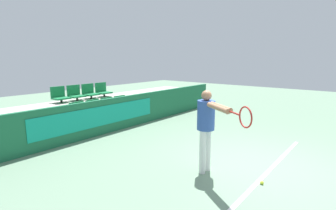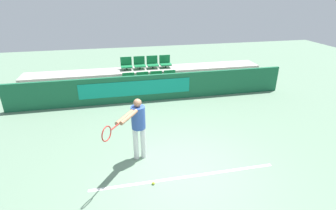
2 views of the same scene
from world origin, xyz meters
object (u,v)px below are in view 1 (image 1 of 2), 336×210
stadium_chair_2 (109,107)px  stadium_chair_0 (79,112)px  tennis_player (208,122)px  stadium_chair_3 (122,104)px  stadium_chair_6 (90,92)px  stadium_chair_1 (95,109)px  stadium_chair_7 (103,91)px  stadium_chair_5 (76,94)px  tennis_ball (262,183)px  stadium_chair_4 (60,96)px

stadium_chair_2 → stadium_chair_0: bearing=180.0°
tennis_player → stadium_chair_0: bearing=122.4°
stadium_chair_3 → stadium_chair_6: stadium_chair_6 is taller
stadium_chair_1 → stadium_chair_3: (1.14, 0.00, 0.00)m
stadium_chair_0 → stadium_chair_1: size_ratio=1.00×
stadium_chair_7 → tennis_player: size_ratio=0.32×
stadium_chair_0 → stadium_chair_2: size_ratio=1.00×
stadium_chair_2 → stadium_chair_5: stadium_chair_5 is taller
stadium_chair_1 → tennis_ball: 5.58m
stadium_chair_4 → stadium_chair_6: (1.14, 0.00, 0.00)m
stadium_chair_5 → stadium_chair_7: (1.14, 0.00, 0.00)m
stadium_chair_0 → tennis_ball: 5.56m
stadium_chair_3 → stadium_chair_7: size_ratio=1.00×
stadium_chair_0 → stadium_chair_5: 1.26m
stadium_chair_2 → stadium_chair_6: (0.00, 1.04, 0.40)m
stadium_chair_4 → stadium_chair_7: bearing=0.0°
stadium_chair_2 → stadium_chair_3: bearing=0.0°
stadium_chair_0 → stadium_chair_3: bearing=0.0°
stadium_chair_1 → stadium_chair_5: stadium_chair_5 is taller
stadium_chair_1 → stadium_chair_5: bearing=90.0°
stadium_chair_6 → tennis_ball: 6.73m
stadium_chair_5 → stadium_chair_3: bearing=-42.5°
stadium_chair_7 → tennis_player: (-1.84, -5.55, 0.01)m
stadium_chair_0 → stadium_chair_3: 1.71m
stadium_chair_3 → tennis_ball: (-1.63, -5.53, -0.58)m
stadium_chair_2 → stadium_chair_4: bearing=137.5°
stadium_chair_3 → tennis_ball: bearing=-106.4°
stadium_chair_1 → stadium_chair_5: size_ratio=1.00×
stadium_chair_6 → stadium_chair_3: bearing=-61.4°
stadium_chair_7 → stadium_chair_0: bearing=-148.6°
tennis_player → tennis_ball: size_ratio=24.78×
stadium_chair_6 → tennis_ball: (-1.06, -6.57, -0.98)m
stadium_chair_2 → stadium_chair_5: 1.26m
stadium_chair_1 → tennis_player: size_ratio=0.32×
stadium_chair_4 → stadium_chair_6: 1.14m
stadium_chair_1 → stadium_chair_4: 1.26m
stadium_chair_3 → stadium_chair_1: bearing=180.0°
stadium_chair_5 → stadium_chair_2: bearing=-61.4°
stadium_chair_7 → tennis_player: 5.85m
stadium_chair_5 → stadium_chair_7: bearing=0.0°
stadium_chair_0 → tennis_ball: stadium_chair_0 is taller
stadium_chair_2 → tennis_ball: 5.66m
stadium_chair_0 → stadium_chair_4: 1.12m
stadium_chair_0 → stadium_chair_6: bearing=42.5°
stadium_chair_0 → stadium_chair_6: size_ratio=1.00×
stadium_chair_0 → stadium_chair_4: stadium_chair_4 is taller
stadium_chair_3 → stadium_chair_6: 1.26m
tennis_player → stadium_chair_3: bearing=101.9°
stadium_chair_3 → stadium_chair_4: (-1.71, 1.04, 0.40)m
stadium_chair_3 → stadium_chair_2: bearing=180.0°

